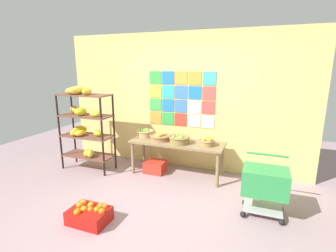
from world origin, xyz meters
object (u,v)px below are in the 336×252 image
Objects in this scene: display_table at (177,146)px; fruit_basket_back_left at (145,133)px; fruit_basket_right at (160,137)px; fruit_basket_left at (179,139)px; fruit_basket_centre at (207,142)px; produce_crate_under_table at (155,167)px; orange_crate_foreground at (89,214)px; banana_shelf_unit at (84,121)px; shopping_cart at (265,183)px.

display_table is 0.71m from fruit_basket_back_left.
fruit_basket_left is at bearing -8.07° from fruit_basket_right.
fruit_basket_centre is at bearing 6.47° from fruit_basket_left.
fruit_basket_back_left is (-0.69, 0.10, 0.15)m from display_table.
orange_crate_foreground reaches higher than produce_crate_under_table.
fruit_basket_back_left is (-0.76, 0.18, 0.00)m from fruit_basket_left.
orange_crate_foreground is at bearing -107.74° from display_table.
banana_shelf_unit is at bearing -166.58° from produce_crate_under_table.
shopping_cart is at bearing -7.96° from banana_shelf_unit.
banana_shelf_unit is 3.34m from shopping_cart.
shopping_cart is at bearing -23.28° from fruit_basket_right.
shopping_cart is at bearing -21.78° from produce_crate_under_table.
banana_shelf_unit is 1.49m from fruit_basket_right.
banana_shelf_unit reaches higher than fruit_basket_back_left.
fruit_basket_right reaches higher than orange_crate_foreground.
banana_shelf_unit reaches higher than produce_crate_under_table.
produce_crate_under_table is 0.47× the size of shopping_cart.
fruit_basket_centre is 1.26m from fruit_basket_back_left.
fruit_basket_right is (1.43, 0.33, -0.26)m from banana_shelf_unit.
display_table is 4.52× the size of fruit_basket_left.
display_table is 4.60× the size of produce_crate_under_table.
produce_crate_under_table is at bearing -171.15° from fruit_basket_right.
fruit_basket_centre is at bearing -5.85° from fruit_basket_back_left.
fruit_basket_centre is 1.16m from produce_crate_under_table.
fruit_basket_centre is (0.56, -0.03, 0.14)m from display_table.
orange_crate_foreground is at bearing -145.03° from shopping_cart.
fruit_basket_right is at bearing 179.95° from fruit_basket_centre.
shopping_cart is (1.84, -0.79, -0.25)m from fruit_basket_right.
fruit_basket_back_left reaches higher than produce_crate_under_table.
fruit_basket_right is at bearing -175.14° from display_table.
shopping_cart is (2.09, 0.98, 0.35)m from orange_crate_foreground.
orange_crate_foreground is (0.11, -1.90, -0.61)m from fruit_basket_back_left.
display_table is at bearing -8.29° from fruit_basket_back_left.
fruit_basket_right is at bearing 8.85° from produce_crate_under_table.
fruit_basket_back_left reaches higher than display_table.
fruit_basket_left reaches higher than orange_crate_foreground.
display_table is 0.35m from fruit_basket_right.
fruit_basket_right is at bearing 13.10° from banana_shelf_unit.
display_table reaches higher than produce_crate_under_table.
orange_crate_foreground is at bearing -122.71° from fruit_basket_centre.
fruit_basket_back_left is at bearing 171.71° from display_table.
banana_shelf_unit reaches higher than fruit_basket_left.
produce_crate_under_table is 0.73× the size of orange_crate_foreground.
banana_shelf_unit reaches higher than display_table.
fruit_basket_centre is 1.26m from shopping_cart.
fruit_basket_right is (-0.40, 0.06, -0.01)m from fruit_basket_left.
shopping_cart is (0.95, -0.79, -0.25)m from fruit_basket_centre.
display_table is 1.95m from orange_crate_foreground.
shopping_cart is (1.52, -0.82, -0.10)m from display_table.
banana_shelf_unit is 4.16× the size of fruit_basket_right.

